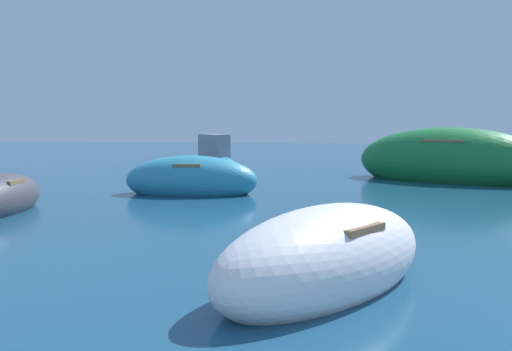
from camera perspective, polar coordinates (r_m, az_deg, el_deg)
moored_boat_0 at (r=14.93m, az=-6.49°, el=-0.47°), size 3.50×1.53×1.30m
moored_boat_1 at (r=20.79m, az=-4.53°, el=1.34°), size 2.94×3.03×1.60m
moored_boat_2 at (r=19.01m, az=18.86°, el=1.32°), size 6.41×4.93×2.17m
moored_boat_3 at (r=6.65m, az=6.98°, el=-8.38°), size 3.18×3.67×1.27m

